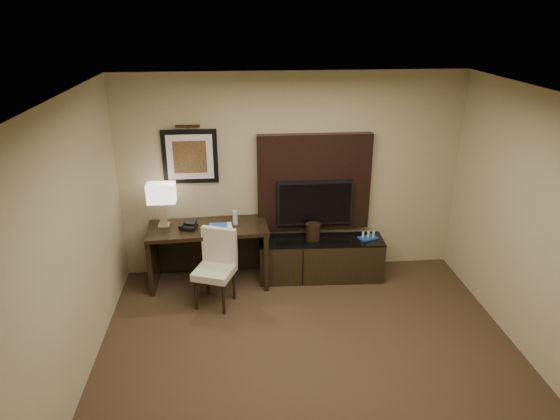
{
  "coord_description": "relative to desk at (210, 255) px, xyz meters",
  "views": [
    {
      "loc": [
        -0.7,
        -3.74,
        3.41
      ],
      "look_at": [
        -0.21,
        1.8,
        1.15
      ],
      "focal_mm": 32.0,
      "sensor_mm": 36.0,
      "label": 1
    }
  ],
  "objects": [
    {
      "name": "blue_folder",
      "position": [
        0.13,
        -0.09,
        0.42
      ],
      "size": [
        0.24,
        0.32,
        0.02
      ],
      "primitive_type": "cube",
      "rotation": [
        0.0,
        0.0,
        0.02
      ],
      "color": "blue",
      "rests_on": "desk"
    },
    {
      "name": "ice_bucket",
      "position": [
        1.37,
        0.02,
        0.27
      ],
      "size": [
        0.23,
        0.23,
        0.22
      ],
      "primitive_type": "cylinder",
      "rotation": [
        0.0,
        0.0,
        -0.19
      ],
      "color": "black",
      "rests_on": "credenza"
    },
    {
      "name": "desk_phone",
      "position": [
        -0.24,
        -0.06,
        0.45
      ],
      "size": [
        0.23,
        0.21,
        0.1
      ],
      "primitive_type": null,
      "rotation": [
        0.0,
        0.0,
        -0.25
      ],
      "color": "black",
      "rests_on": "desk"
    },
    {
      "name": "wall_left",
      "position": [
        -1.14,
        -2.15,
        0.94
      ],
      "size": [
        0.01,
        5.0,
        2.7
      ],
      "primitive_type": "cube",
      "color": "tan",
      "rests_on": "floor"
    },
    {
      "name": "credenza",
      "position": [
        1.48,
        -0.0,
        -0.12
      ],
      "size": [
        1.65,
        0.52,
        0.56
      ],
      "primitive_type": "cube",
      "rotation": [
        0.0,
        0.0,
        -0.04
      ],
      "color": "black",
      "rests_on": "floor"
    },
    {
      "name": "picture_light",
      "position": [
        -0.19,
        0.29,
        1.64
      ],
      "size": [
        0.04,
        0.04,
        0.3
      ],
      "primitive_type": "cylinder",
      "color": "#3C2213",
      "rests_on": "wall_back"
    },
    {
      "name": "book",
      "position": [
        0.16,
        -0.04,
        0.51
      ],
      "size": [
        0.15,
        0.03,
        0.2
      ],
      "primitive_type": "imported",
      "rotation": [
        0.0,
        0.0,
        0.1
      ],
      "color": "beige",
      "rests_on": "desk"
    },
    {
      "name": "desk_chair",
      "position": [
        0.08,
        -0.55,
        0.05
      ],
      "size": [
        0.59,
        0.63,
        0.92
      ],
      "primitive_type": null,
      "rotation": [
        0.0,
        0.0,
        -0.36
      ],
      "color": "beige",
      "rests_on": "floor"
    },
    {
      "name": "artwork",
      "position": [
        -0.19,
        0.33,
        1.24
      ],
      "size": [
        0.7,
        0.04,
        0.7
      ],
      "primitive_type": "cube",
      "color": "black",
      "rests_on": "wall_back"
    },
    {
      "name": "tv",
      "position": [
        1.41,
        0.19,
        0.61
      ],
      "size": [
        1.0,
        0.08,
        0.6
      ],
      "primitive_type": "cube",
      "color": "black",
      "rests_on": "tv_wall_panel"
    },
    {
      "name": "tv_wall_panel",
      "position": [
        1.41,
        0.29,
        0.86
      ],
      "size": [
        1.5,
        0.12,
        1.3
      ],
      "primitive_type": "cube",
      "color": "black",
      "rests_on": "wall_back"
    },
    {
      "name": "ceiling",
      "position": [
        1.11,
        -2.15,
        2.29
      ],
      "size": [
        4.5,
        5.0,
        0.01
      ],
      "primitive_type": "cube",
      "color": "silver",
      "rests_on": "wall_back"
    },
    {
      "name": "wall_back",
      "position": [
        1.11,
        0.35,
        0.94
      ],
      "size": [
        4.5,
        0.01,
        2.7
      ],
      "primitive_type": "cube",
      "color": "tan",
      "rests_on": "floor"
    },
    {
      "name": "desk",
      "position": [
        0.0,
        0.0,
        0.0
      ],
      "size": [
        1.56,
        0.74,
        0.81
      ],
      "primitive_type": "cube",
      "rotation": [
        0.0,
        0.0,
        0.06
      ],
      "color": "black",
      "rests_on": "floor"
    },
    {
      "name": "floor",
      "position": [
        1.11,
        -2.15,
        -0.41
      ],
      "size": [
        4.5,
        5.0,
        0.01
      ],
      "primitive_type": "cube",
      "color": "#372718",
      "rests_on": "ground"
    },
    {
      "name": "table_lamp",
      "position": [
        -0.56,
        0.08,
        0.68
      ],
      "size": [
        0.37,
        0.26,
        0.56
      ],
      "primitive_type": null,
      "rotation": [
        0.0,
        0.0,
        0.19
      ],
      "color": "#A18364",
      "rests_on": "desk"
    },
    {
      "name": "water_bottle",
      "position": [
        0.35,
        0.04,
        0.5
      ],
      "size": [
        0.08,
        0.08,
        0.19
      ],
      "primitive_type": "cylinder",
      "rotation": [
        0.0,
        0.0,
        0.27
      ],
      "color": "#ADBDC4",
      "rests_on": "desk"
    },
    {
      "name": "minibar_tray",
      "position": [
        2.1,
        -0.02,
        0.2
      ],
      "size": [
        0.28,
        0.22,
        0.09
      ],
      "primitive_type": null,
      "rotation": [
        0.0,
        0.0,
        0.32
      ],
      "color": "#174196",
      "rests_on": "credenza"
    }
  ]
}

